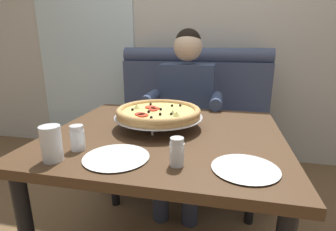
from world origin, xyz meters
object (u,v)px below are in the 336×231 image
(dining_table, at_px, (165,150))
(shaker_oregano, at_px, (177,154))
(shaker_parmesan, at_px, (78,140))
(plate_near_left, at_px, (245,167))
(drinking_glass, at_px, (52,146))
(booth_bench, at_px, (190,135))
(plate_near_right, at_px, (116,156))
(patio_chair, at_px, (111,91))
(pizza, at_px, (158,113))
(diner_main, at_px, (185,107))

(dining_table, bearing_deg, shaker_oregano, -70.10)
(shaker_parmesan, xyz_separation_m, shaker_oregano, (0.42, -0.05, 0.00))
(shaker_parmesan, height_order, shaker_oregano, same)
(plate_near_left, height_order, drinking_glass, drinking_glass)
(booth_bench, height_order, plate_near_right, booth_bench)
(plate_near_left, relative_size, plate_near_right, 0.93)
(booth_bench, distance_m, patio_chair, 1.75)
(pizza, height_order, patio_chair, pizza)
(plate_near_right, xyz_separation_m, patio_chair, (-1.16, 2.47, -0.24))
(diner_main, bearing_deg, dining_table, -89.32)
(shaker_oregano, bearing_deg, dining_table, 109.90)
(dining_table, distance_m, plate_near_left, 0.48)
(booth_bench, height_order, shaker_parmesan, booth_bench)
(booth_bench, height_order, shaker_oregano, booth_bench)
(shaker_parmesan, bearing_deg, patio_chair, 111.97)
(drinking_glass, bearing_deg, booth_bench, 75.94)
(pizza, bearing_deg, diner_main, 86.22)
(dining_table, bearing_deg, plate_near_left, -41.10)
(booth_bench, bearing_deg, patio_chair, 137.00)
(pizza, bearing_deg, plate_near_left, -42.91)
(dining_table, bearing_deg, shaker_parmesan, -137.17)
(plate_near_right, distance_m, patio_chair, 2.74)
(booth_bench, xyz_separation_m, drinking_glass, (-0.34, -1.34, 0.42))
(shaker_oregano, relative_size, patio_chair, 0.12)
(shaker_parmesan, distance_m, drinking_glass, 0.12)
(drinking_glass, bearing_deg, plate_near_right, 16.73)
(shaker_parmesan, bearing_deg, drinking_glass, -109.00)
(shaker_parmesan, height_order, patio_chair, same)
(shaker_oregano, height_order, drinking_glass, drinking_glass)
(booth_bench, distance_m, diner_main, 0.41)
(drinking_glass, height_order, patio_chair, drinking_glass)
(booth_bench, relative_size, patio_chair, 1.54)
(diner_main, xyz_separation_m, plate_near_left, (0.36, -1.00, 0.06))
(booth_bench, bearing_deg, plate_near_right, -95.16)
(diner_main, distance_m, drinking_glass, 1.13)
(drinking_glass, bearing_deg, dining_table, 48.92)
(pizza, distance_m, shaker_parmesan, 0.43)
(diner_main, bearing_deg, pizza, -93.78)
(pizza, relative_size, drinking_glass, 3.34)
(diner_main, height_order, pizza, diner_main)
(shaker_parmesan, xyz_separation_m, drinking_glass, (-0.04, -0.11, 0.01))
(plate_near_left, bearing_deg, shaker_parmesan, 177.20)
(shaker_oregano, bearing_deg, shaker_parmesan, 173.26)
(booth_bench, relative_size, drinking_glass, 9.96)
(diner_main, relative_size, shaker_parmesan, 12.36)
(pizza, distance_m, plate_near_left, 0.56)
(diner_main, distance_m, patio_chair, 1.94)
(plate_near_left, height_order, plate_near_right, same)
(booth_bench, height_order, diner_main, diner_main)
(booth_bench, distance_m, dining_table, 0.99)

